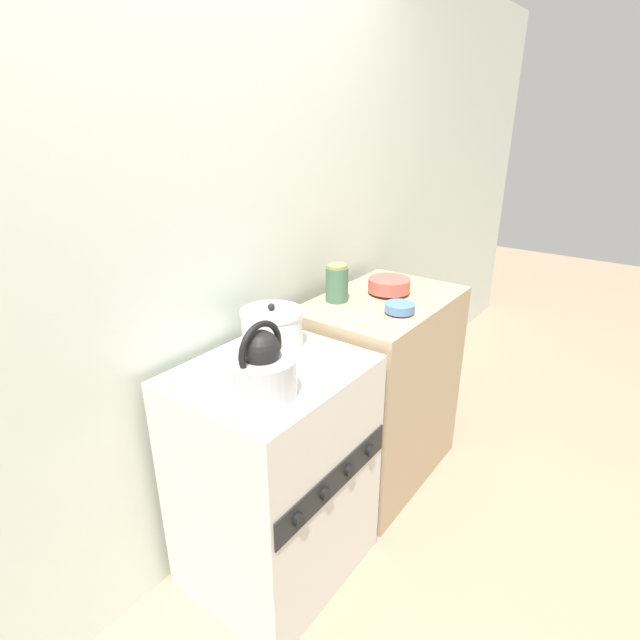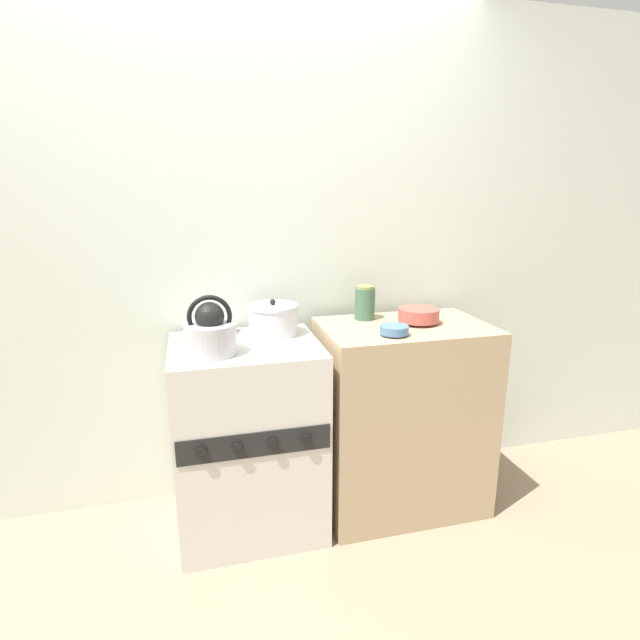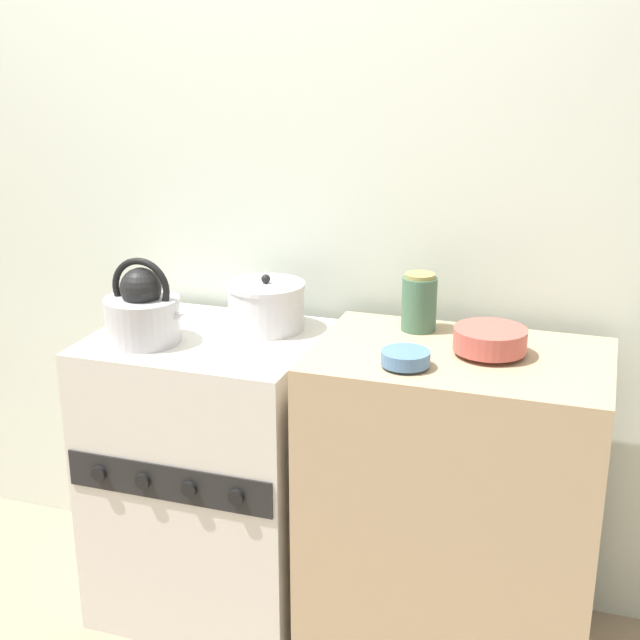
{
  "view_description": "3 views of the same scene",
  "coord_description": "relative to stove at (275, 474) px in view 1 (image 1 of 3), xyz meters",
  "views": [
    {
      "loc": [
        -1.15,
        -0.78,
        1.74
      ],
      "look_at": [
        0.27,
        0.26,
        1.02
      ],
      "focal_mm": 28.0,
      "sensor_mm": 36.0,
      "label": 1
    },
    {
      "loc": [
        -0.2,
        -1.87,
        1.6
      ],
      "look_at": [
        0.35,
        0.3,
        1.0
      ],
      "focal_mm": 28.0,
      "sensor_mm": 36.0,
      "label": 2
    },
    {
      "loc": [
        1.12,
        -2.0,
        1.81
      ],
      "look_at": [
        0.36,
        0.29,
        1.0
      ],
      "focal_mm": 50.0,
      "sensor_mm": 36.0,
      "label": 3
    }
  ],
  "objects": [
    {
      "name": "ground_plane",
      "position": [
        0.0,
        -0.28,
        -0.46
      ],
      "size": [
        12.0,
        12.0,
        0.0
      ],
      "primitive_type": "plane",
      "color": "gray"
    },
    {
      "name": "wall_back",
      "position": [
        0.0,
        0.35,
        0.79
      ],
      "size": [
        7.0,
        0.06,
        2.5
      ],
      "color": "silver",
      "rests_on": "ground_plane"
    },
    {
      "name": "stove",
      "position": [
        0.0,
        0.0,
        0.0
      ],
      "size": [
        0.66,
        0.58,
        0.92
      ],
      "color": "beige",
      "rests_on": "ground_plane"
    },
    {
      "name": "counter",
      "position": [
        0.77,
        -0.01,
        0.02
      ],
      "size": [
        0.8,
        0.53,
        0.96
      ],
      "color": "tan",
      "rests_on": "ground_plane"
    },
    {
      "name": "kettle",
      "position": [
        -0.15,
        -0.1,
        0.55
      ],
      "size": [
        0.27,
        0.22,
        0.25
      ],
      "color": "#B2B2B7",
      "rests_on": "stove"
    },
    {
      "name": "cooking_pot",
      "position": [
        0.15,
        0.12,
        0.53
      ],
      "size": [
        0.24,
        0.24,
        0.17
      ],
      "color": "silver",
      "rests_on": "stove"
    },
    {
      "name": "enamel_bowl",
      "position": [
        0.84,
        0.0,
        0.54
      ],
      "size": [
        0.2,
        0.2,
        0.07
      ],
      "color": "#B75147",
      "rests_on": "counter"
    },
    {
      "name": "small_ceramic_bowl",
      "position": [
        0.65,
        -0.16,
        0.52
      ],
      "size": [
        0.13,
        0.13,
        0.04
      ],
      "color": "#4C729E",
      "rests_on": "counter"
    },
    {
      "name": "storage_jar",
      "position": [
        0.62,
        0.15,
        0.58
      ],
      "size": [
        0.1,
        0.1,
        0.17
      ],
      "color": "#3F664C",
      "rests_on": "counter"
    }
  ]
}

